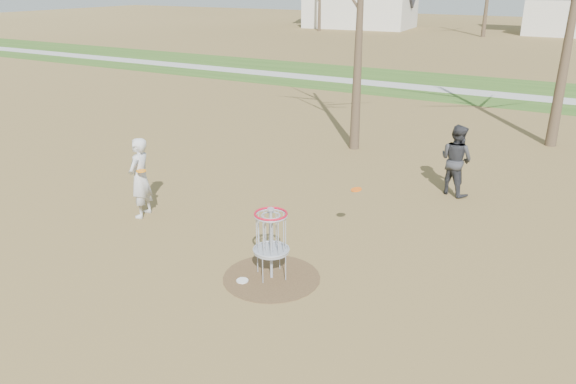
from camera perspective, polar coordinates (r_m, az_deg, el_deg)
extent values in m
plane|color=brown|center=(10.47, -1.68, -8.69)|extent=(160.00, 160.00, 0.00)
cube|color=#2D5119|center=(29.61, 20.12, 9.66)|extent=(160.00, 8.00, 0.01)
cube|color=#9E9E99|center=(28.64, 19.75, 9.38)|extent=(160.00, 1.50, 0.01)
cylinder|color=#47331E|center=(10.47, -1.68, -8.67)|extent=(1.80, 1.80, 0.01)
imported|color=silver|center=(13.16, -14.80, 1.40)|extent=(0.58, 0.76, 1.86)
imported|color=#2E2F32|center=(14.70, 16.70, 3.15)|extent=(1.08, 0.98, 1.81)
cylinder|color=silver|center=(10.37, -4.66, -8.95)|extent=(0.22, 0.22, 0.02)
cylinder|color=#FF5E0D|center=(11.39, 6.94, 0.25)|extent=(0.22, 0.22, 0.07)
cylinder|color=orange|center=(12.84, -14.69, 2.09)|extent=(0.22, 0.22, 0.02)
cylinder|color=#9EA3AD|center=(10.16, -1.72, -5.38)|extent=(0.05, 0.05, 1.35)
cylinder|color=#9EA3AD|center=(10.21, -1.71, -6.01)|extent=(0.64, 0.64, 0.04)
torus|color=#9EA3AD|center=(9.92, -1.76, -2.40)|extent=(0.60, 0.60, 0.04)
torus|color=red|center=(9.90, -1.76, -2.22)|extent=(0.60, 0.60, 0.04)
cone|color=#382B1E|center=(17.67, 7.25, 16.17)|extent=(0.32, 0.32, 7.50)
cone|color=#382B1E|center=(19.83, 27.02, 16.13)|extent=(0.36, 0.36, 8.50)
cube|color=silver|center=(64.79, 7.36, 17.66)|extent=(11.46, 7.75, 3.20)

